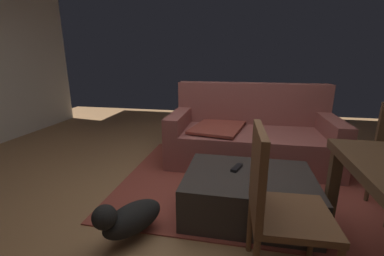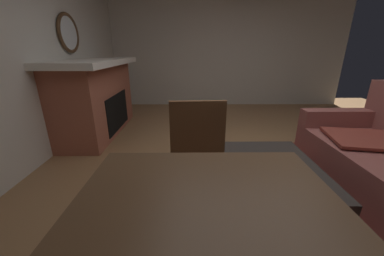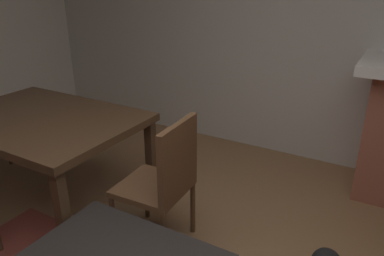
# 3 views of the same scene
# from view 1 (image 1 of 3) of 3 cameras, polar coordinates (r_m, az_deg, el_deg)

# --- Properties ---
(floor) EXTENTS (8.10, 8.10, 0.00)m
(floor) POSITION_cam_1_polar(r_m,az_deg,el_deg) (2.46, 1.91, -16.24)
(floor) COLOR olive
(area_rug) EXTENTS (2.60, 2.00, 0.01)m
(area_rug) POSITION_cam_1_polar(r_m,az_deg,el_deg) (2.86, 11.99, -11.60)
(area_rug) COLOR brown
(area_rug) RESTS_ON ground
(couch) EXTENTS (1.99, 1.01, 0.96)m
(couch) POSITION_cam_1_polar(r_m,az_deg,el_deg) (3.35, 12.69, -1.71)
(couch) COLOR #8C4C47
(couch) RESTS_ON ground
(ottoman_coffee_table) EXTENTS (1.04, 0.78, 0.36)m
(ottoman_coffee_table) POSITION_cam_1_polar(r_m,az_deg,el_deg) (2.27, 12.30, -14.19)
(ottoman_coffee_table) COLOR #2D2826
(ottoman_coffee_table) RESTS_ON ground
(tv_remote) EXTENTS (0.10, 0.17, 0.02)m
(tv_remote) POSITION_cam_1_polar(r_m,az_deg,el_deg) (2.27, 9.87, -8.68)
(tv_remote) COLOR black
(tv_remote) RESTS_ON ottoman_coffee_table
(dining_chair_west) EXTENTS (0.46, 0.46, 0.93)m
(dining_chair_west) POSITION_cam_1_polar(r_m,az_deg,el_deg) (1.56, 18.01, -14.84)
(dining_chair_west) COLOR brown
(dining_chair_west) RESTS_ON ground
(small_dog) EXTENTS (0.44, 0.53, 0.31)m
(small_dog) POSITION_cam_1_polar(r_m,az_deg,el_deg) (2.00, -13.82, -18.84)
(small_dog) COLOR black
(small_dog) RESTS_ON ground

